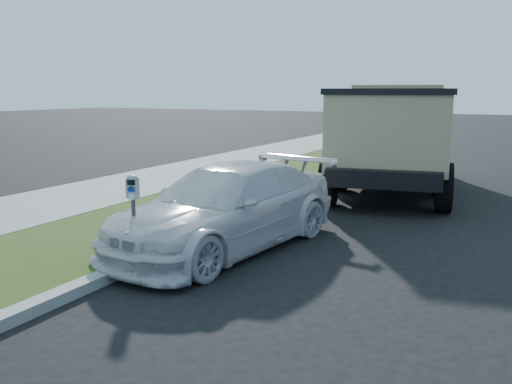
% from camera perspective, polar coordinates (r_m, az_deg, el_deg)
% --- Properties ---
extents(ground, '(120.00, 120.00, 0.00)m').
position_cam_1_polar(ground, '(7.65, 6.00, -9.51)').
color(ground, black).
rests_on(ground, ground).
extents(streetside, '(6.12, 50.00, 0.15)m').
position_cam_1_polar(streetside, '(12.19, -15.48, -1.89)').
color(streetside, gray).
rests_on(streetside, ground).
extents(parking_meter, '(0.21, 0.17, 1.31)m').
position_cam_1_polar(parking_meter, '(8.08, -12.82, -0.76)').
color(parking_meter, '#3F4247').
rests_on(parking_meter, ground).
extents(white_wagon, '(2.66, 5.05, 1.40)m').
position_cam_1_polar(white_wagon, '(9.15, -3.08, -1.55)').
color(white_wagon, silver).
rests_on(white_wagon, ground).
extents(dump_truck, '(3.93, 7.49, 2.79)m').
position_cam_1_polar(dump_truck, '(15.23, 14.19, 6.32)').
color(dump_truck, black).
rests_on(dump_truck, ground).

